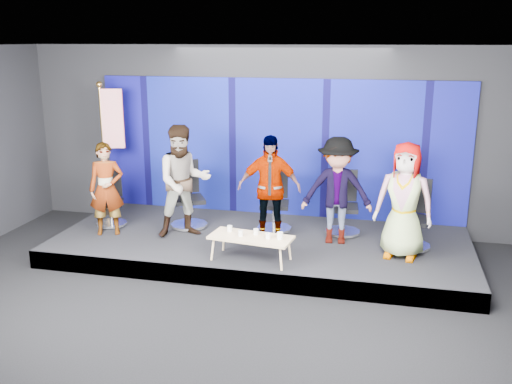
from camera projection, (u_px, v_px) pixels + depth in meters
ground at (219, 321)px, 7.52m from camera, size 10.00×10.00×0.00m
room_walls at (216, 139)px, 6.89m from camera, size 10.02×8.02×3.51m
riser at (261, 246)px, 9.83m from camera, size 7.00×3.00×0.30m
backdrop at (278, 148)px, 10.82m from camera, size 7.00×0.08×2.60m
chair_a at (111, 207)px, 10.39m from camera, size 0.73×0.73×0.99m
panelist_a at (106, 189)px, 9.79m from camera, size 0.69×0.58×1.61m
chair_b at (188, 205)px, 10.30m from camera, size 0.92×0.92×1.19m
panelist_b at (184, 181)px, 9.65m from camera, size 1.18×1.10×1.93m
chair_c at (274, 210)px, 10.12m from camera, size 0.71×0.71×1.11m
panelist_c at (269, 188)px, 9.50m from camera, size 1.10×0.59×1.79m
chair_d at (343, 213)px, 9.94m from camera, size 0.67×0.67×1.10m
panelist_d at (337, 191)px, 9.35m from camera, size 1.21×0.77×1.78m
chair_e at (413, 225)px, 9.26m from camera, size 0.74×0.74×1.12m
panelist_e at (404, 201)px, 8.71m from camera, size 0.98×0.74×1.82m
coffee_table at (251, 238)px, 8.70m from camera, size 1.32×0.70×0.39m
mug_a at (230, 229)px, 8.90m from camera, size 0.08×0.08×0.09m
mug_b at (241, 233)px, 8.69m from camera, size 0.07×0.07×0.09m
mug_c at (256, 232)px, 8.76m from camera, size 0.08×0.08×0.09m
mug_d at (268, 236)px, 8.58m from camera, size 0.08×0.08×0.09m
mug_e at (280, 236)px, 8.56m from camera, size 0.09×0.09×0.11m
flag_stand at (110, 145)px, 10.83m from camera, size 0.58×0.34×2.54m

